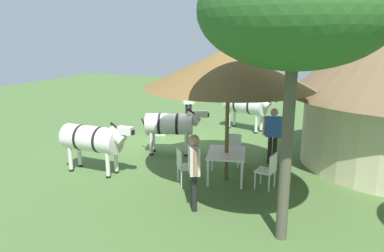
{
  "coord_description": "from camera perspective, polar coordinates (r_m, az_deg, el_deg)",
  "views": [
    {
      "loc": [
        10.52,
        5.2,
        3.72
      ],
      "look_at": [
        0.66,
        0.82,
        1.0
      ],
      "focal_mm": 34.51,
      "sensor_mm": 36.0,
      "label": 1
    }
  ],
  "objects": [
    {
      "name": "standing_watcher",
      "position": [
        15.49,
        -0.54,
        4.06
      ],
      "size": [
        0.43,
        0.51,
        1.67
      ],
      "rotation": [
        0.0,
        0.0,
        -0.98
      ],
      "color": "black",
      "rests_on": "ground_plane"
    },
    {
      "name": "shade_umbrella",
      "position": [
        9.12,
        5.67,
        9.01
      ],
      "size": [
        4.19,
        4.19,
        3.41
      ],
      "color": "brown",
      "rests_on": "ground_plane"
    },
    {
      "name": "zebra_nearest_camera",
      "position": [
        10.29,
        -15.01,
        -1.98
      ],
      "size": [
        0.72,
        2.32,
        1.48
      ],
      "rotation": [
        0.0,
        0.0,
        0.02
      ],
      "color": "silver",
      "rests_on": "ground_plane"
    },
    {
      "name": "patio_chair_near_lawn",
      "position": [
        9.21,
        11.76,
        -6.48
      ],
      "size": [
        0.49,
        0.48,
        0.9
      ],
      "rotation": [
        0.0,
        0.0,
        -3.28
      ],
      "color": "white",
      "rests_on": "ground_plane"
    },
    {
      "name": "guest_beside_umbrella",
      "position": [
        10.85,
        12.44,
        -0.73
      ],
      "size": [
        0.29,
        0.58,
        1.65
      ],
      "rotation": [
        0.0,
        0.0,
        4.92
      ],
      "color": "black",
      "rests_on": "ground_plane"
    },
    {
      "name": "patio_dining_table",
      "position": [
        9.59,
        5.35,
        -4.56
      ],
      "size": [
        1.43,
        1.24,
        0.74
      ],
      "rotation": [
        0.0,
        0.0,
        0.26
      ],
      "color": "silver",
      "rests_on": "ground_plane"
    },
    {
      "name": "striped_lounge_chair",
      "position": [
        14.0,
        -4.99,
        -0.22
      ],
      "size": [
        0.77,
        0.93,
        0.66
      ],
      "rotation": [
        0.0,
        0.0,
        3.5
      ],
      "color": "#2A6CB8",
      "rests_on": "ground_plane"
    },
    {
      "name": "zebra_toward_hut",
      "position": [
        11.53,
        -3.26,
        0.24
      ],
      "size": [
        1.09,
        2.04,
        1.49
      ],
      "rotation": [
        0.0,
        0.0,
        0.34
      ],
      "color": "silver",
      "rests_on": "ground_plane"
    },
    {
      "name": "zebra_by_umbrella",
      "position": [
        14.53,
        8.43,
        3.25
      ],
      "size": [
        1.13,
        2.26,
        1.54
      ],
      "rotation": [
        0.0,
        0.0,
        6.0
      ],
      "color": "silver",
      "rests_on": "ground_plane"
    },
    {
      "name": "patio_chair_near_hut",
      "position": [
        9.32,
        -1.36,
        -5.93
      ],
      "size": [
        0.61,
        0.6,
        0.9
      ],
      "rotation": [
        0.0,
        0.0,
        0.68
      ],
      "color": "silver",
      "rests_on": "ground_plane"
    },
    {
      "name": "guest_behind_table",
      "position": [
        7.82,
        0.31,
        -6.1
      ],
      "size": [
        0.53,
        0.41,
        1.68
      ],
      "rotation": [
        0.0,
        0.0,
        3.68
      ],
      "color": "black",
      "rests_on": "ground_plane"
    },
    {
      "name": "patio_chair_east_end",
      "position": [
        10.71,
        6.35,
        -3.31
      ],
      "size": [
        0.49,
        0.5,
        0.9
      ],
      "rotation": [
        0.0,
        0.0,
        -1.41
      ],
      "color": "white",
      "rests_on": "ground_plane"
    },
    {
      "name": "acacia_tree_left_background",
      "position": [
        6.42,
        15.7,
        16.6
      ],
      "size": [
        3.19,
        3.19,
        5.03
      ],
      "color": "#4E4B39",
      "rests_on": "ground_plane"
    },
    {
      "name": "ground_plane",
      "position": [
        12.31,
        -2.24,
        -3.45
      ],
      "size": [
        36.0,
        36.0,
        0.0
      ],
      "primitive_type": "plane",
      "color": "#486834"
    }
  ]
}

